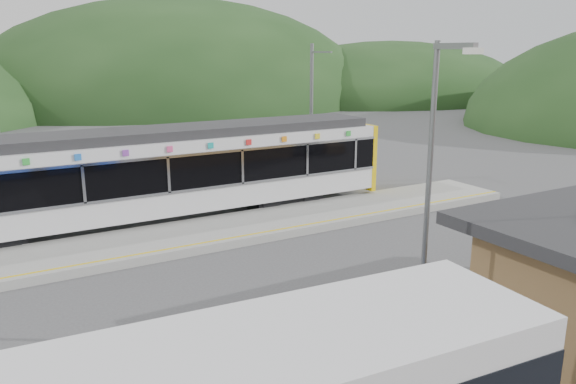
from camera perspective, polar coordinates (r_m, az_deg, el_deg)
ground at (r=18.38m, az=-2.01°, el=-7.11°), size 120.00×120.00×0.00m
hills at (r=25.75m, az=4.69°, el=-0.88°), size 146.00×149.00×26.00m
platform at (r=21.14m, az=-6.20°, el=-3.87°), size 26.00×3.20×0.30m
yellow_line at (r=19.96m, az=-4.71°, el=-4.47°), size 26.00×0.10×0.01m
train at (r=22.40m, az=-14.38°, el=1.87°), size 20.44×3.01×3.74m
catenary_mast_east at (r=28.21m, az=2.42°, el=8.03°), size 0.18×1.80×7.00m
lamp_post at (r=12.21m, az=14.58°, el=1.46°), size 0.37×1.20×6.87m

